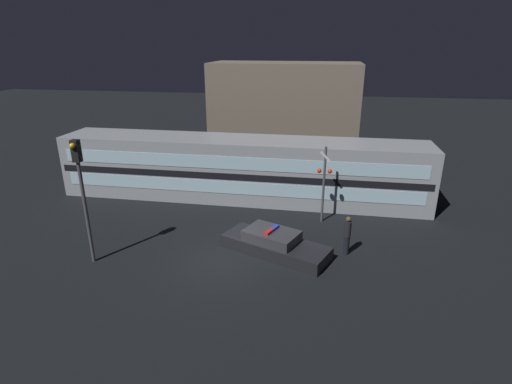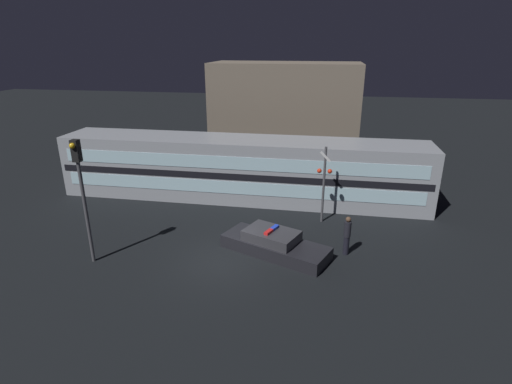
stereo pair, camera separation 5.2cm
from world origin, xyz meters
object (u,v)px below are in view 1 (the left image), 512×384
object	(u,v)px
police_car	(274,244)
crossing_signal_near	(324,180)
traffic_light_corner	(82,185)
train	(241,169)
pedestrian	(347,235)

from	to	relation	value
police_car	crossing_signal_near	size ratio (longest dim) A/B	1.27
police_car	crossing_signal_near	distance (m)	4.76
police_car	traffic_light_corner	bearing A→B (deg)	-142.04
train	pedestrian	bearing A→B (deg)	-45.07
police_car	traffic_light_corner	distance (m)	8.69
traffic_light_corner	crossing_signal_near	bearing A→B (deg)	31.02
train	crossing_signal_near	bearing A→B (deg)	-29.37
police_car	crossing_signal_near	world-z (taller)	crossing_signal_near
police_car	traffic_light_corner	world-z (taller)	traffic_light_corner
police_car	pedestrian	xyz separation A→B (m)	(3.25, 0.46, 0.52)
train	police_car	distance (m)	7.39
train	crossing_signal_near	xyz separation A→B (m)	(5.00, -2.81, 0.50)
pedestrian	traffic_light_corner	xyz separation A→B (m)	(-11.06, -2.58, 2.64)
train	traffic_light_corner	distance (m)	10.18
crossing_signal_near	pedestrian	bearing A→B (deg)	-70.90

